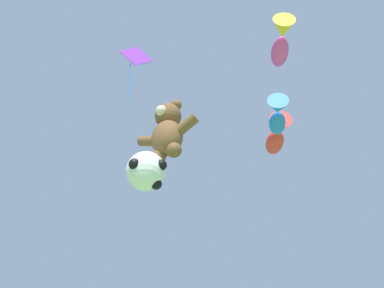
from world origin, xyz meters
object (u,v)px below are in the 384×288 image
Objects in this scene: fish_kite_magenta at (281,40)px; fish_kite_cobalt at (278,115)px; diamond_kite at (136,59)px; soccer_ball_kite at (146,171)px; teddy_bear_kite at (167,131)px; fish_kite_crimson at (277,134)px.

fish_kite_magenta reaches higher than fish_kite_cobalt.
diamond_kite is at bearing -134.81° from fish_kite_cobalt.
diamond_kite reaches higher than soccer_ball_kite.
fish_kite_cobalt is (-1.41, 2.72, -0.55)m from fish_kite_magenta.
teddy_bear_kite reaches higher than soccer_ball_kite.
soccer_ball_kite is at bearing -170.88° from teddy_bear_kite.
fish_kite_magenta is 4.79m from fish_kite_crimson.
diamond_kite is at bearing 164.33° from teddy_bear_kite.
teddy_bear_kite is 7.37m from fish_kite_crimson.
teddy_bear_kite is 5.38m from fish_kite_magenta.
fish_kite_cobalt is 0.64× the size of diamond_kite.
fish_kite_magenta is 5.64m from diamond_kite.
soccer_ball_kite is 6.94m from fish_kite_cobalt.
fish_kite_crimson is (1.14, 6.17, 3.87)m from teddy_bear_kite.
teddy_bear_kite is at bearing -15.67° from diamond_kite.
fish_kite_crimson reaches higher than teddy_bear_kite.
fish_kite_cobalt is (2.35, 4.65, 4.58)m from soccer_ball_kite.
fish_kite_crimson is at bearing 59.52° from diamond_kite.
diamond_kite reaches higher than fish_kite_crimson.
fish_kite_magenta is at bearing 13.08° from diamond_kite.
fish_kite_magenta reaches higher than soccer_ball_kite.
fish_kite_cobalt is at bearing 68.51° from teddy_bear_kite.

